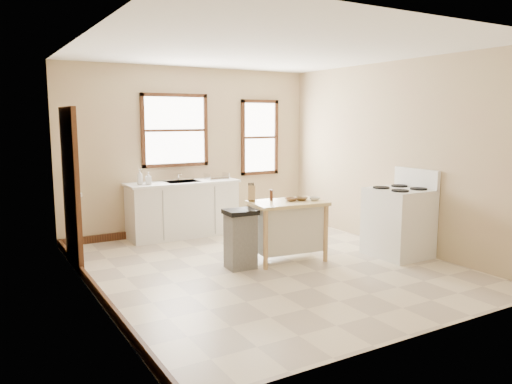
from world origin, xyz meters
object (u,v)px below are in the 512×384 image
kitchen_island (287,231)px  dish_rack (217,177)px  soap_bottle_a (140,177)px  trash_bin (240,239)px  bowl_b (302,199)px  soap_bottle_b (148,178)px  bowl_c (314,199)px  pepper_grinder (271,195)px  bowl_a (291,199)px  knife_block (252,194)px  gas_stove (399,213)px

kitchen_island → dish_rack: bearing=98.8°
soap_bottle_a → trash_bin: soap_bottle_a is taller
dish_rack → bowl_b: size_ratio=2.10×
soap_bottle_b → kitchen_island: bearing=-42.3°
kitchen_island → bowl_c: (0.37, -0.13, 0.44)m
pepper_grinder → bowl_c: pepper_grinder is taller
soap_bottle_b → dish_rack: bearing=17.1°
soap_bottle_b → bowl_a: (1.36, -1.98, -0.17)m
soap_bottle_a → bowl_a: bearing=-71.8°
knife_block → bowl_c: knife_block is taller
pepper_grinder → trash_bin: size_ratio=0.19×
kitchen_island → bowl_a: size_ratio=5.99×
dish_rack → bowl_a: dish_rack is taller
knife_block → dish_rack: bearing=109.4°
soap_bottle_b → gas_stove: 3.83m
bowl_a → trash_bin: (-0.80, -0.00, -0.46)m
soap_bottle_b → knife_block: 1.93m
bowl_b → soap_bottle_a: bearing=128.9°
bowl_c → bowl_b: bearing=148.3°
pepper_grinder → bowl_a: size_ratio=0.89×
bowl_b → kitchen_island: bearing=171.2°
soap_bottle_a → knife_block: soap_bottle_a is taller
knife_block → gas_stove: bearing=5.1°
kitchen_island → trash_bin: (-0.73, -0.00, -0.02)m
pepper_grinder → gas_stove: bearing=-25.6°
pepper_grinder → gas_stove: (1.64, -0.79, -0.28)m
gas_stove → trash_bin: bearing=164.6°
knife_block → bowl_a: 0.55m
dish_rack → kitchen_island: bearing=-66.2°
bowl_b → gas_stove: (1.27, -0.58, -0.23)m
dish_rack → soap_bottle_a: bearing=-157.1°
soap_bottle_b → trash_bin: 2.15m
bowl_c → knife_block: bearing=153.5°
bowl_b → soap_bottle_b: bearing=126.9°
bowl_a → kitchen_island: bearing=-179.1°
soap_bottle_b → trash_bin: size_ratio=0.25×
kitchen_island → bowl_b: size_ratio=5.74×
kitchen_island → pepper_grinder: (-0.15, 0.17, 0.49)m
dish_rack → knife_block: (-0.33, -1.77, -0.04)m
bowl_b → bowl_c: (0.15, -0.09, 0.00)m
knife_block → bowl_a: size_ratio=1.19×
trash_bin → soap_bottle_b: bearing=109.1°
kitchen_island → gas_stove: 1.62m
kitchen_island → gas_stove: gas_stove is taller
soap_bottle_a → kitchen_island: 2.54m
kitchen_island → knife_block: (-0.41, 0.26, 0.51)m
kitchen_island → knife_block: size_ratio=5.05×
pepper_grinder → soap_bottle_b: bearing=122.3°
trash_bin → kitchen_island: bearing=3.5°
knife_block → pepper_grinder: size_ratio=1.33×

